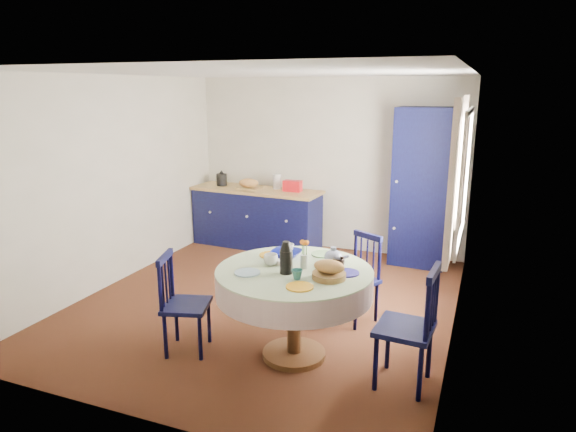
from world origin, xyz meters
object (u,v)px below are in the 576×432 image
(pantry_cabinet, at_px, (422,188))
(chair_left, at_px, (182,303))
(mug_d, at_px, (288,249))
(cobalt_bowl, at_px, (286,254))
(chair_right, at_px, (411,326))
(chair_far, at_px, (358,277))
(kitchen_counter, at_px, (256,217))
(dining_table, at_px, (295,283))
(mug_b, at_px, (297,274))
(mug_c, at_px, (338,263))
(mug_a, at_px, (271,260))

(pantry_cabinet, bearing_deg, chair_left, -113.77)
(mug_d, xyz_separation_m, cobalt_bowl, (0.02, -0.09, -0.02))
(chair_left, distance_m, chair_right, 2.01)
(pantry_cabinet, relative_size, chair_far, 2.33)
(kitchen_counter, distance_m, dining_table, 3.38)
(mug_b, bearing_deg, chair_far, 78.91)
(mug_c, height_order, mug_d, mug_d)
(dining_table, distance_m, chair_far, 1.04)
(mug_d, bearing_deg, pantry_cabinet, 71.42)
(dining_table, bearing_deg, mug_b, -65.43)
(chair_right, height_order, mug_a, chair_right)
(dining_table, relative_size, chair_left, 1.48)
(kitchen_counter, bearing_deg, pantry_cabinet, 5.76)
(chair_left, relative_size, mug_b, 10.20)
(mug_a, relative_size, mug_b, 1.40)
(cobalt_bowl, bearing_deg, mug_d, 99.77)
(dining_table, height_order, mug_c, dining_table)
(mug_c, bearing_deg, mug_d, 162.89)
(kitchen_counter, xyz_separation_m, chair_far, (2.05, -1.94, 0.00))
(chair_far, relative_size, mug_c, 8.38)
(kitchen_counter, relative_size, mug_a, 15.98)
(dining_table, bearing_deg, mug_a, 172.03)
(mug_a, bearing_deg, mug_d, 83.81)
(chair_left, height_order, cobalt_bowl, chair_left)
(pantry_cabinet, relative_size, cobalt_bowl, 7.63)
(chair_right, xyz_separation_m, cobalt_bowl, (-1.20, 0.36, 0.34))
(dining_table, xyz_separation_m, cobalt_bowl, (-0.19, 0.27, 0.16))
(kitchen_counter, xyz_separation_m, mug_d, (1.51, -2.54, 0.42))
(dining_table, bearing_deg, chair_right, -4.90)
(chair_right, bearing_deg, kitchen_counter, -133.49)
(pantry_cabinet, height_order, cobalt_bowl, pantry_cabinet)
(dining_table, relative_size, cobalt_bowl, 4.93)
(chair_left, bearing_deg, pantry_cabinet, -43.82)
(chair_left, distance_m, mug_c, 1.46)
(mug_a, bearing_deg, dining_table, -7.97)
(mug_d, relative_size, cobalt_bowl, 0.40)
(mug_a, distance_m, mug_d, 0.33)
(dining_table, xyz_separation_m, chair_far, (0.32, 0.96, -0.24))
(dining_table, height_order, mug_b, dining_table)
(mug_d, bearing_deg, cobalt_bowl, -80.23)
(dining_table, relative_size, mug_b, 15.10)
(chair_left, bearing_deg, mug_a, -85.28)
(mug_b, distance_m, mug_c, 0.47)
(cobalt_bowl, bearing_deg, chair_left, -146.49)
(kitchen_counter, relative_size, cobalt_bowl, 7.28)
(cobalt_bowl, bearing_deg, mug_b, -59.03)
(mug_b, bearing_deg, mug_d, 117.98)
(pantry_cabinet, height_order, chair_right, pantry_cabinet)
(chair_right, xyz_separation_m, mug_c, (-0.68, 0.28, 0.35))
(mug_a, bearing_deg, mug_c, 15.94)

